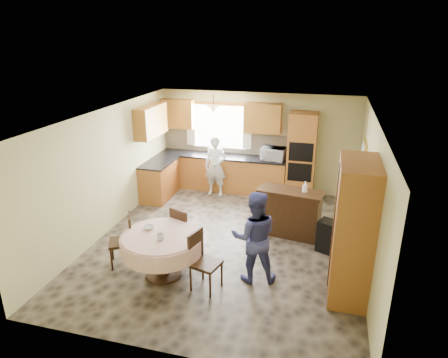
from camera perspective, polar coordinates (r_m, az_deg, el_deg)
name	(u,v)px	position (r m, az deg, el deg)	size (l,w,h in m)	color
floor	(227,242)	(7.94, 0.48, -8.97)	(5.00, 6.00, 0.01)	#6B5E4B
ceiling	(228,116)	(7.06, 0.54, 9.03)	(5.00, 6.00, 0.01)	white
wall_back	(257,142)	(10.20, 4.76, 5.27)	(5.00, 0.02, 2.50)	tan
wall_front	(164,270)	(4.86, -8.63, -12.69)	(5.00, 0.02, 2.50)	tan
wall_left	(107,171)	(8.35, -16.34, 1.09)	(0.02, 6.00, 2.50)	tan
wall_right	(369,196)	(7.24, 20.05, -2.29)	(0.02, 6.00, 2.50)	tan
window	(219,126)	(10.32, -0.72, 7.51)	(1.40, 0.03, 1.10)	white
curtain_left	(191,123)	(10.48, -4.78, 7.93)	(0.22, 0.02, 1.15)	white
curtain_right	(247,127)	(10.09, 3.35, 7.47)	(0.22, 0.02, 1.15)	white
base_cab_back	(222,173)	(10.34, -0.31, 0.85)	(3.30, 0.60, 0.88)	#BB7531
counter_back	(222,156)	(10.20, -0.31, 3.29)	(3.30, 0.64, 0.04)	black
base_cab_left	(160,180)	(9.98, -9.18, -0.15)	(0.60, 1.20, 0.88)	#BB7531
counter_left	(159,162)	(9.83, -9.33, 2.36)	(0.64, 1.20, 0.04)	black
backsplash	(225,143)	(10.39, 0.11, 5.22)	(3.30, 0.02, 0.55)	#C7AF8C
wall_cab_left	(178,113)	(10.45, -6.57, 9.28)	(0.85, 0.33, 0.72)	#BB812E
wall_cab_right	(263,118)	(9.87, 5.56, 8.67)	(0.90, 0.33, 0.72)	#BB812E
wall_cab_side	(151,121)	(9.63, -10.41, 8.15)	(0.33, 1.20, 0.72)	#BB812E
oven_tower	(301,156)	(9.83, 11.01, 3.22)	(0.66, 0.62, 2.12)	#BB7531
oven_upper	(301,152)	(9.47, 10.93, 3.79)	(0.56, 0.01, 0.45)	black
oven_lower	(300,172)	(9.62, 10.74, 0.93)	(0.56, 0.01, 0.45)	black
pendant	(214,110)	(9.76, -1.50, 9.89)	(0.36, 0.36, 0.18)	beige
sideboard	(289,214)	(8.13, 9.29, -4.95)	(1.26, 0.52, 0.90)	#39250F
space_heater	(330,237)	(7.73, 14.94, -7.99)	(0.44, 0.31, 0.61)	black
cupboard	(353,230)	(6.34, 17.98, -6.97)	(0.57, 1.13, 2.16)	#BB7531
dining_table	(162,244)	(6.72, -8.86, -9.14)	(1.35, 1.35, 0.77)	#39250F
chair_left	(125,238)	(7.22, -13.95, -8.11)	(0.54, 0.54, 0.93)	#39250F
chair_back	(183,229)	(7.30, -5.89, -7.17)	(0.53, 0.53, 0.95)	#39250F
chair_right	(202,258)	(6.41, -3.20, -11.15)	(0.51, 0.51, 0.97)	#39250F
framed_picture	(364,154)	(8.61, 19.36, 3.36)	(0.06, 0.64, 0.53)	gold
microwave	(273,154)	(9.85, 7.03, 3.60)	(0.57, 0.39, 0.32)	silver
person_sink	(216,166)	(9.89, -1.21, 1.85)	(0.55, 0.36, 1.51)	silver
person_dining	(254,237)	(6.49, 4.35, -8.27)	(0.76, 0.59, 1.56)	navy
bowl_sideboard	(272,190)	(7.98, 6.81, -1.60)	(0.20, 0.20, 0.05)	#B2B2B2
bottle_sideboard	(305,188)	(7.88, 11.48, -1.28)	(0.10, 0.10, 0.27)	silver
cup_table	(161,237)	(6.48, -9.06, -8.15)	(0.13, 0.13, 0.10)	#B2B2B2
bowl_table	(149,228)	(6.84, -10.68, -6.84)	(0.18, 0.18, 0.06)	#B2B2B2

